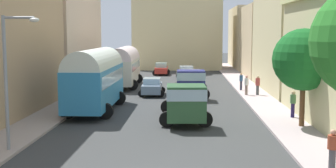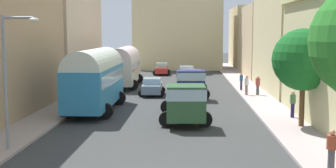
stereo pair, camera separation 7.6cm
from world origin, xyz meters
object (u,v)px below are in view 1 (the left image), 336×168
Objects in this scene: car_3 at (161,69)px; pedestrian_3 at (246,84)px; parked_bus_1 at (124,65)px; cargo_truck_0 at (185,102)px; parked_bus_0 at (95,77)px; streetlamp_near at (10,71)px; car_1 at (186,73)px; pedestrian_4 at (241,81)px; car_0 at (192,78)px; pedestrian_0 at (333,150)px; pedestrian_1 at (293,103)px; cargo_truck_1 at (190,83)px; pedestrian_2 at (258,85)px; car_2 at (152,87)px.

pedestrian_3 is at bearing -66.36° from car_3.
parked_bus_1 is 1.28× the size of cargo_truck_0.
parked_bus_0 is 1.46× the size of streetlamp_near.
pedestrian_4 reaches higher than car_1.
car_0 is 28.41m from pedestrian_0.
car_0 is at bearing -71.78° from car_3.
car_0 is at bearing 109.29° from pedestrian_1.
pedestrian_0 is at bearing -80.14° from car_0.
parked_bus_1 is 5.11× the size of pedestrian_1.
parked_bus_1 reaches higher than cargo_truck_1.
pedestrian_3 is 22.16m from streetlamp_near.
cargo_truck_0 is 18.50m from car_0.
pedestrian_2 is at bearing -1.31° from pedestrian_3.
pedestrian_0 is (8.70, -39.62, 0.25)m from car_3.
pedestrian_1 is 1.01× the size of pedestrian_2.
parked_bus_1 reaches higher than car_1.
car_1 is 2.17× the size of pedestrian_2.
cargo_truck_1 is at bearing -18.25° from car_2.
car_0 is at bearing 71.88° from streetlamp_near.
car_0 is 1.10× the size of car_2.
parked_bus_1 is 9.72m from cargo_truck_1.
streetlamp_near is at bearing -138.42° from cargo_truck_0.
pedestrian_4 is at bearing 97.05° from pedestrian_1.
cargo_truck_0 reaches higher than car_1.
car_1 is at bearing 99.12° from pedestrian_0.
streetlamp_near is (-12.67, -21.02, 2.65)m from pedestrian_4.
car_3 is 0.62× the size of streetlamp_near.
parked_bus_1 reaches higher than pedestrian_2.
pedestrian_4 is at bearing 91.12° from pedestrian_0.
parked_bus_1 is 9.55m from car_1.
car_1 is at bearing 91.49° from cargo_truck_1.
cargo_truck_1 is at bearing -79.69° from car_3.
cargo_truck_0 is 1.90× the size of car_3.
car_3 is (-3.21, 5.44, -0.00)m from car_1.
cargo_truck_0 reaches higher than pedestrian_4.
pedestrian_3 is at bearing 54.62° from streetlamp_near.
pedestrian_3 is (11.24, 7.46, -1.32)m from parked_bus_0.
parked_bus_1 is 2.52× the size of car_2.
cargo_truck_0 is at bearing 120.00° from pedestrian_0.
streetlamp_near is at bearing -114.96° from cargo_truck_1.
pedestrian_1 is at bearing -51.67° from parked_bus_1.
car_1 is (6.15, 20.98, -1.58)m from parked_bus_0.
car_3 is at bearing 108.22° from car_0.
cargo_truck_0 is at bearing -90.00° from car_1.
pedestrian_2 is at bearing -64.05° from car_3.
parked_bus_0 is 16.34m from car_0.
pedestrian_4 is (-1.00, 3.11, -0.00)m from pedestrian_2.
parked_bus_1 is 5.12× the size of pedestrian_0.
pedestrian_3 reaches higher than pedestrian_2.
pedestrian_4 is at bearing 39.22° from cargo_truck_1.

